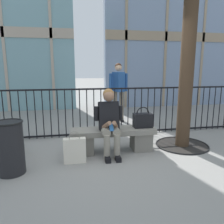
# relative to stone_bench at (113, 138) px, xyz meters

# --- Properties ---
(ground_plane) EXTENTS (60.00, 60.00, 0.00)m
(ground_plane) POSITION_rel_stone_bench_xyz_m (0.00, 0.00, -0.27)
(ground_plane) COLOR gray
(stone_bench) EXTENTS (1.60, 0.44, 0.45)m
(stone_bench) POSITION_rel_stone_bench_xyz_m (0.00, 0.00, 0.00)
(stone_bench) COLOR gray
(stone_bench) RESTS_ON ground
(seated_person_with_phone) EXTENTS (0.52, 0.66, 1.21)m
(seated_person_with_phone) POSITION_rel_stone_bench_xyz_m (-0.09, -0.13, 0.38)
(seated_person_with_phone) COLOR gray
(seated_person_with_phone) RESTS_ON ground
(handbag_on_bench) EXTENTS (0.35, 0.20, 0.40)m
(handbag_on_bench) POSITION_rel_stone_bench_xyz_m (0.58, -0.01, 0.32)
(handbag_on_bench) COLOR black
(handbag_on_bench) RESTS_ON stone_bench
(shopping_bag) EXTENTS (0.37, 0.13, 0.54)m
(shopping_bag) POSITION_rel_stone_bench_xyz_m (-0.73, -0.40, -0.05)
(shopping_bag) COLOR beige
(shopping_bag) RESTS_ON ground
(bystander_at_railing) EXTENTS (0.55, 0.43, 1.71)m
(bystander_at_railing) POSITION_rel_stone_bench_xyz_m (0.61, 2.35, 0.73)
(bystander_at_railing) COLOR #6B6051
(bystander_at_railing) RESTS_ON ground
(plaza_railing) EXTENTS (8.04, 0.04, 1.12)m
(plaza_railing) POSITION_rel_stone_bench_xyz_m (0.00, 1.06, 0.30)
(plaza_railing) COLOR black
(plaza_railing) RESTS_ON ground
(trash_can) EXTENTS (0.43, 0.43, 0.82)m
(trash_can) POSITION_rel_stone_bench_xyz_m (-1.68, -0.60, 0.15)
(trash_can) COLOR black
(trash_can) RESTS_ON ground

